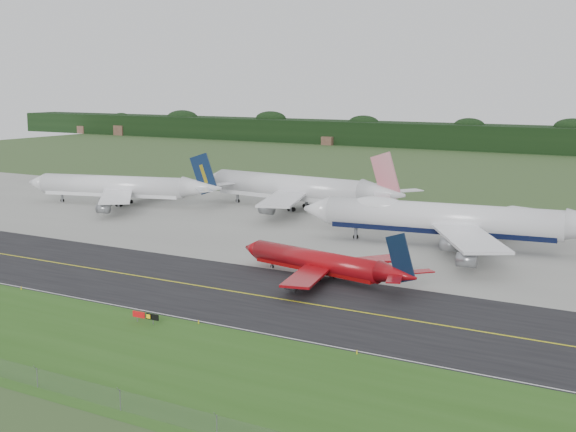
# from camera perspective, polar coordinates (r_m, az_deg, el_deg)

# --- Properties ---
(ground) EXTENTS (600.00, 600.00, 0.00)m
(ground) POSITION_cam_1_polar(r_m,az_deg,el_deg) (131.36, -3.36, -4.92)
(ground) COLOR #334E24
(ground) RESTS_ON ground
(grass_verge) EXTENTS (400.00, 30.00, 0.01)m
(grass_verge) POSITION_cam_1_polar(r_m,az_deg,el_deg) (105.52, -14.26, -8.86)
(grass_verge) COLOR #295318
(grass_verge) RESTS_ON ground
(taxiway) EXTENTS (400.00, 32.00, 0.02)m
(taxiway) POSITION_cam_1_polar(r_m,az_deg,el_deg) (128.18, -4.38, -5.29)
(taxiway) COLOR black
(taxiway) RESTS_ON ground
(apron) EXTENTS (400.00, 78.00, 0.01)m
(apron) POSITION_cam_1_polar(r_m,az_deg,el_deg) (174.80, 6.09, -1.30)
(apron) COLOR gray
(apron) RESTS_ON ground
(taxiway_centreline) EXTENTS (400.00, 0.40, 0.00)m
(taxiway_centreline) POSITION_cam_1_polar(r_m,az_deg,el_deg) (128.18, -4.38, -5.29)
(taxiway_centreline) COLOR yellow
(taxiway_centreline) RESTS_ON taxiway
(taxiway_edge_line) EXTENTS (400.00, 0.25, 0.00)m
(taxiway_edge_line) POSITION_cam_1_polar(r_m,az_deg,el_deg) (116.37, -8.82, -6.92)
(taxiway_edge_line) COLOR silver
(taxiway_edge_line) RESTS_ON taxiway
(perimeter_fence) EXTENTS (320.00, 0.10, 320.00)m
(perimeter_fence) POSITION_cam_1_polar(r_m,az_deg,el_deg) (97.03, -19.81, -10.11)
(perimeter_fence) COLOR slate
(perimeter_fence) RESTS_ON ground
(jet_ba_747) EXTENTS (65.90, 54.17, 16.57)m
(jet_ba_747) POSITION_cam_1_polar(r_m,az_deg,el_deg) (162.71, 11.66, -0.25)
(jet_ba_747) COLOR white
(jet_ba_747) RESTS_ON ground
(jet_red_737) EXTENTS (36.61, 29.44, 9.93)m
(jet_red_737) POSITION_cam_1_polar(r_m,az_deg,el_deg) (134.36, 2.62, -3.38)
(jet_red_737) COLOR maroon
(jet_red_737) RESTS_ON ground
(jet_navy_gold) EXTENTS (55.83, 47.60, 14.61)m
(jet_navy_gold) POSITION_cam_1_polar(r_m,az_deg,el_deg) (218.74, -11.64, 2.02)
(jet_navy_gold) COLOR white
(jet_navy_gold) RESTS_ON ground
(jet_star_tail) EXTENTS (62.13, 51.82, 16.38)m
(jet_star_tail) POSITION_cam_1_polar(r_m,az_deg,el_deg) (206.35, 0.74, 1.96)
(jet_star_tail) COLOR silver
(jet_star_tail) RESTS_ON ground
(taxiway_sign) EXTENTS (4.41, 0.32, 1.47)m
(taxiway_sign) POSITION_cam_1_polar(r_m,az_deg,el_deg) (112.50, -10.10, -7.00)
(taxiway_sign) COLOR slate
(taxiway_sign) RESTS_ON ground
(edge_marker_left) EXTENTS (0.16, 0.16, 0.50)m
(edge_marker_left) POSITION_cam_1_polar(r_m,az_deg,el_deg) (135.07, -18.44, -4.89)
(edge_marker_left) COLOR yellow
(edge_marker_left) RESTS_ON ground
(edge_marker_center) EXTENTS (0.16, 0.16, 0.50)m
(edge_marker_center) POSITION_cam_1_polar(r_m,az_deg,el_deg) (111.39, -6.38, -7.50)
(edge_marker_center) COLOR yellow
(edge_marker_center) RESTS_ON ground
(edge_marker_right) EXTENTS (0.16, 0.16, 0.50)m
(edge_marker_right) POSITION_cam_1_polar(r_m,az_deg,el_deg) (99.29, 4.92, -9.63)
(edge_marker_right) COLOR yellow
(edge_marker_right) RESTS_ON ground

